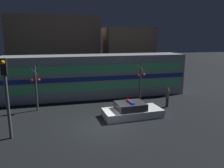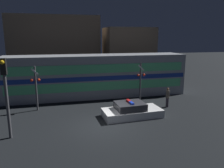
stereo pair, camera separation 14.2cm
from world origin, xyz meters
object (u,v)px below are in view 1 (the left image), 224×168
object	(u,v)px
train	(97,76)
pedestrian	(167,97)
police_car	(132,111)
crossing_signal_near	(140,80)
traffic_light_corner	(6,89)

from	to	relation	value
train	pedestrian	xyz separation A→B (m)	(5.06, -4.96, -1.18)
police_car	crossing_signal_near	distance (m)	4.26
traffic_light_corner	police_car	bearing A→B (deg)	11.43
police_car	traffic_light_corner	xyz separation A→B (m)	(-7.94, -1.60, 2.50)
pedestrian	traffic_light_corner	distance (m)	12.16
train	traffic_light_corner	distance (m)	10.38
crossing_signal_near	traffic_light_corner	xyz separation A→B (m)	(-9.92, -5.05, 0.95)
police_car	traffic_light_corner	size ratio (longest dim) A/B	0.94
train	police_car	xyz separation A→B (m)	(1.42, -6.42, -1.59)
pedestrian	crossing_signal_near	distance (m)	2.82
pedestrian	crossing_signal_near	bearing A→B (deg)	129.87
train	police_car	size ratio (longest dim) A/B	3.99
crossing_signal_near	police_car	bearing A→B (deg)	-119.95
traffic_light_corner	crossing_signal_near	bearing A→B (deg)	26.97
train	pedestrian	size ratio (longest dim) A/B	10.50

